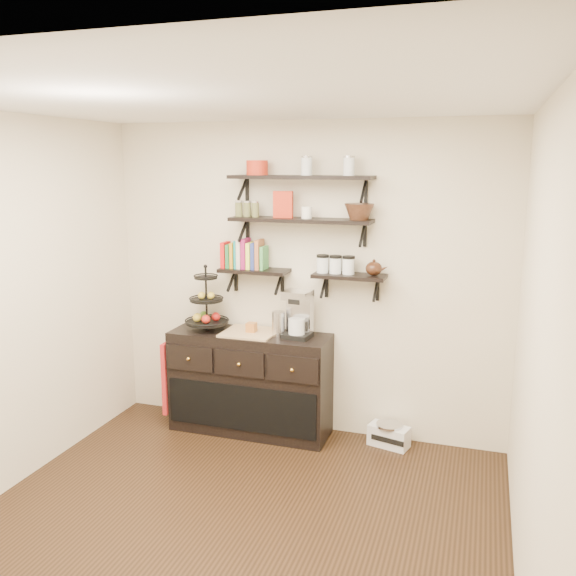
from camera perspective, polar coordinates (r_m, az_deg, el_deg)
The scene contains 22 objects.
floor at distance 4.25m, azimuth -5.76°, elevation -22.01°, with size 3.50×3.50×0.00m, color black.
ceiling at distance 3.56m, azimuth -6.69°, elevation 17.19°, with size 3.50×3.50×0.02m, color white.
back_wall at distance 5.28m, azimuth 1.58°, elevation 0.71°, with size 3.50×0.02×2.70m, color beige.
right_wall at distance 3.39m, azimuth 22.14°, elevation -6.45°, with size 0.02×3.50×2.70m, color beige.
shelf_top at distance 5.06m, azimuth 1.21°, elevation 10.29°, with size 1.20×0.27×0.23m.
shelf_mid at distance 5.08m, azimuth 1.19°, elevation 6.34°, with size 1.20×0.27×0.23m.
shelf_low_left at distance 5.29m, azimuth -3.15°, elevation 1.58°, with size 0.60×0.25×0.23m.
shelf_low_right at distance 5.05m, azimuth 5.78°, elevation 1.06°, with size 0.60×0.25×0.23m.
cookbooks at distance 5.30m, azimuth -4.07°, elevation 3.08°, with size 0.36×0.15×0.26m.
glass_canisters at distance 5.06m, azimuth 4.46°, elevation 2.10°, with size 0.32×0.10×0.13m.
sideboard at distance 5.44m, azimuth -3.55°, elevation -8.79°, with size 1.40×0.50×0.92m.
fruit_stand at distance 5.42m, azimuth -7.57°, elevation -1.89°, with size 0.38×0.38×0.56m.
candle at distance 5.28m, azimuth -3.44°, elevation -3.69°, with size 0.08×0.08×0.08m, color #A76126.
coffee_maker at distance 5.14m, azimuth 0.98°, elevation -2.51°, with size 0.24×0.24×0.41m.
thermal_carafe at distance 5.17m, azimuth -0.91°, elevation -3.40°, with size 0.11×0.11×0.22m, color silver.
apron at distance 5.65m, azimuth -10.90°, elevation -8.05°, with size 0.04×0.28×0.65m, color #AE2612.
radio at distance 5.35m, azimuth 9.43°, elevation -13.41°, with size 0.36×0.27×0.20m.
recipe_box at distance 5.11m, azimuth -0.46°, elevation 7.82°, with size 0.16×0.06×0.22m, color red.
walnut_bowl at distance 4.95m, azimuth 6.68°, elevation 7.10°, with size 0.24×0.24×0.13m, color black, non-canonical shape.
ramekins at distance 5.06m, azimuth 1.76°, elevation 7.07°, with size 0.09×0.09×0.10m, color white.
teapot at distance 5.00m, azimuth 8.04°, elevation 1.93°, with size 0.18×0.14×0.14m, color #331A0F, non-canonical shape.
red_pot at distance 5.18m, azimuth -2.91°, elevation 11.18°, with size 0.18×0.18×0.12m, color red.
Camera 1 is at (1.46, -3.22, 2.35)m, focal length 38.00 mm.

